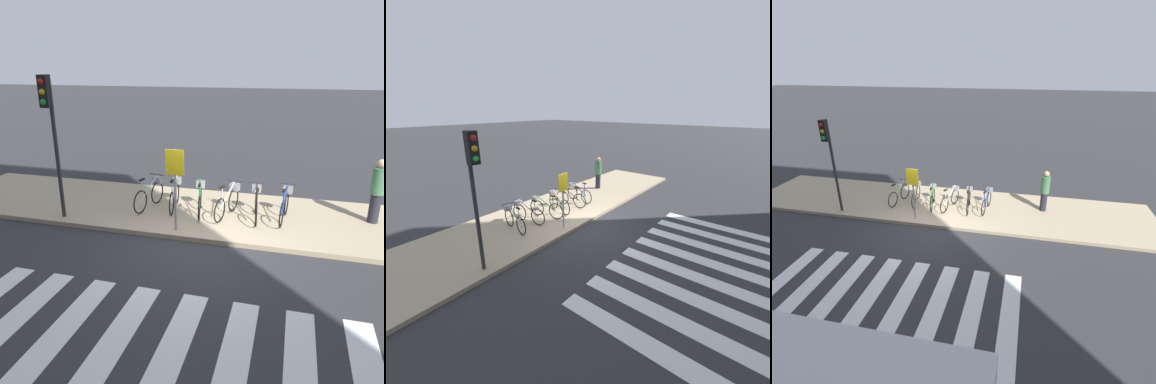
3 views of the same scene
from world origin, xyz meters
The scene contains 11 objects.
ground_plane centered at (0.00, 0.00, 0.00)m, with size 120.00×120.00×0.00m, color #2D2D30.
sidewalk centered at (0.00, 1.74, 0.06)m, with size 16.49×3.48×0.12m.
parked_bicycle_0 centered at (-1.82, 1.61, 0.54)m, with size 0.47×1.50×0.94m.
parked_bicycle_1 centered at (-1.15, 1.72, 0.54)m, with size 0.46×1.51×0.94m.
parked_bicycle_2 centered at (-0.39, 1.57, 0.54)m, with size 0.49×1.49×0.94m.
parked_bicycle_3 centered at (0.38, 1.56, 0.54)m, with size 0.54×1.48×0.94m.
parked_bicycle_4 centered at (1.11, 1.59, 0.54)m, with size 0.46×1.51×0.94m.
parked_bicycle_5 centered at (1.83, 1.68, 0.54)m, with size 0.46×1.51×0.94m.
pedestrian centered at (4.02, 2.08, 0.98)m, with size 0.34×0.34×1.65m.
traffic_light centered at (-3.80, 0.24, 2.71)m, with size 0.24×0.40×3.60m.
sign_post centered at (-0.68, 0.29, 1.49)m, with size 0.44×0.07×2.00m.
Camera 2 is at (-6.78, -5.27, 4.21)m, focal length 24.00 mm.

